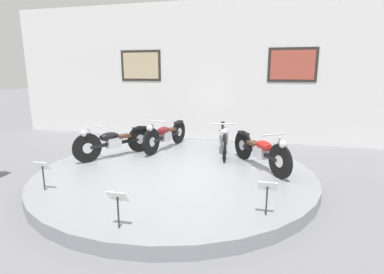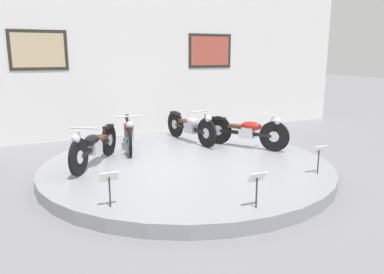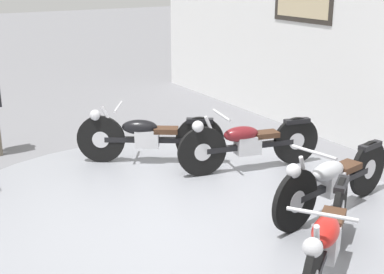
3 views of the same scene
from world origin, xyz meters
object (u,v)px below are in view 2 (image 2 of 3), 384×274
(motorcycle_black, at_px, (94,145))
(motorcycle_red, at_px, (247,131))
(motorcycle_maroon, at_px, (129,131))
(motorcycle_silver, at_px, (191,126))
(info_placard_front_left, at_px, (109,181))
(info_placard_front_centre, at_px, (257,182))
(info_placard_front_right, at_px, (319,153))

(motorcycle_black, relative_size, motorcycle_red, 1.02)
(motorcycle_maroon, relative_size, motorcycle_red, 1.18)
(motorcycle_black, distance_m, motorcycle_silver, 2.64)
(motorcycle_silver, bearing_deg, motorcycle_black, -157.59)
(motorcycle_silver, xyz_separation_m, info_placard_front_left, (-2.59, -3.12, -0.03))
(motorcycle_silver, height_order, info_placard_front_centre, motorcycle_silver)
(motorcycle_black, xyz_separation_m, motorcycle_silver, (2.44, 1.01, 0.00))
(motorcycle_maroon, xyz_separation_m, motorcycle_silver, (1.51, 0.00, 0.00))
(motorcycle_black, distance_m, info_placard_front_left, 2.12)
(motorcycle_silver, xyz_separation_m, info_placard_front_centre, (-0.76, -3.96, -0.03))
(motorcycle_silver, relative_size, info_placard_front_left, 3.89)
(info_placard_front_left, height_order, info_placard_front_centre, same)
(motorcycle_silver, distance_m, info_placard_front_centre, 4.03)
(info_placard_front_right, bearing_deg, motorcycle_red, 94.04)
(info_placard_front_left, bearing_deg, motorcycle_silver, 50.36)
(info_placard_front_left, xyz_separation_m, info_placard_front_centre, (1.83, -0.83, 0.00))
(motorcycle_silver, height_order, info_placard_front_right, motorcycle_silver)
(info_placard_front_centre, bearing_deg, motorcycle_maroon, 100.84)
(info_placard_front_left, xyz_separation_m, info_placard_front_right, (3.66, 0.00, 0.00))
(motorcycle_red, bearing_deg, motorcycle_black, -179.98)
(info_placard_front_right, bearing_deg, motorcycle_maroon, 129.66)
(info_placard_front_right, bearing_deg, motorcycle_black, 148.91)
(motorcycle_black, relative_size, motorcycle_silver, 0.85)
(info_placard_front_right, bearing_deg, info_placard_front_left, 180.00)
(info_placard_front_left, distance_m, info_placard_front_centre, 2.01)
(motorcycle_maroon, height_order, info_placard_front_left, motorcycle_maroon)
(motorcycle_silver, bearing_deg, motorcycle_maroon, -179.99)
(motorcycle_silver, relative_size, info_placard_front_right, 3.89)
(motorcycle_red, height_order, info_placard_front_centre, motorcycle_red)
(info_placard_front_centre, bearing_deg, info_placard_front_left, 155.54)
(motorcycle_black, distance_m, motorcycle_maroon, 1.37)
(motorcycle_maroon, height_order, info_placard_front_centre, motorcycle_maroon)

